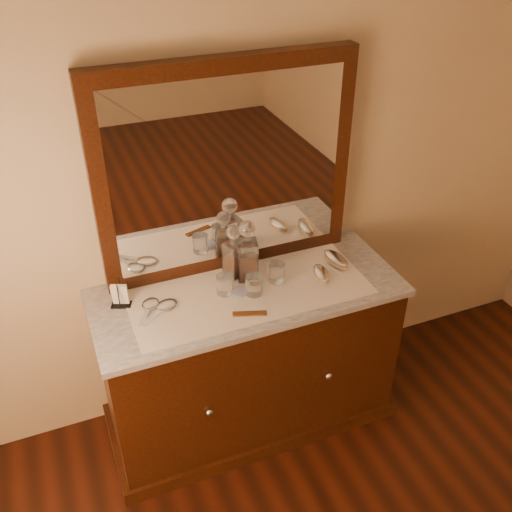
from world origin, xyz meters
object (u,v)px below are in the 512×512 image
at_px(decanter_left, 234,256).
at_px(pin_dish, 239,292).
at_px(napkin_rack, 120,296).
at_px(hand_mirror_inner, 164,307).
at_px(comb, 250,313).
at_px(dresser_cabinet, 249,360).
at_px(mirror_frame, 227,170).
at_px(brush_near, 321,274).
at_px(brush_far, 336,259).
at_px(decanter_right, 247,257).
at_px(hand_mirror_outer, 150,306).

bearing_deg(decanter_left, pin_dish, -102.50).
relative_size(napkin_rack, hand_mirror_inner, 0.66).
bearing_deg(comb, dresser_cabinet, 89.49).
height_order(napkin_rack, hand_mirror_inner, napkin_rack).
xyz_separation_m(mirror_frame, comb, (-0.06, -0.42, -0.49)).
bearing_deg(pin_dish, napkin_rack, 167.19).
bearing_deg(dresser_cabinet, brush_near, -7.08).
bearing_deg(mirror_frame, brush_far, -23.51).
xyz_separation_m(dresser_cabinet, mirror_frame, (0.00, 0.25, 0.94)).
xyz_separation_m(pin_dish, hand_mirror_inner, (-0.35, 0.02, 0.00)).
bearing_deg(brush_near, hand_mirror_inner, 176.34).
relative_size(dresser_cabinet, brush_far, 8.03).
bearing_deg(decanter_right, hand_mirror_inner, -168.72).
height_order(pin_dish, brush_near, brush_near).
bearing_deg(hand_mirror_outer, brush_near, -5.67).
bearing_deg(brush_near, hand_mirror_outer, 174.33).
relative_size(dresser_cabinet, brush_near, 8.98).
bearing_deg(napkin_rack, decanter_right, -1.64).
distance_m(mirror_frame, hand_mirror_inner, 0.67).
bearing_deg(hand_mirror_inner, hand_mirror_outer, 151.15).
distance_m(decanter_left, brush_near, 0.42).
bearing_deg(comb, pin_dish, 104.61).
xyz_separation_m(napkin_rack, decanter_right, (0.60, -0.02, 0.07)).
relative_size(decanter_right, brush_near, 1.97).
xyz_separation_m(mirror_frame, hand_mirror_inner, (-0.39, -0.24, -0.49)).
xyz_separation_m(pin_dish, brush_near, (0.40, -0.03, 0.01)).
bearing_deg(decanter_left, decanter_right, -44.31).
xyz_separation_m(napkin_rack, decanter_left, (0.55, 0.03, 0.05)).
bearing_deg(brush_far, napkin_rack, 176.20).
xyz_separation_m(dresser_cabinet, comb, (-0.06, -0.17, 0.45)).
bearing_deg(dresser_cabinet, mirror_frame, 90.00).
distance_m(decanter_left, hand_mirror_outer, 0.46).
bearing_deg(dresser_cabinet, brush_far, 4.39).
relative_size(decanter_left, decanter_right, 0.88).
distance_m(brush_far, hand_mirror_inner, 0.87).
distance_m(brush_near, hand_mirror_inner, 0.75).
bearing_deg(pin_dish, brush_far, 5.19).
distance_m(decanter_left, decanter_right, 0.07).
bearing_deg(pin_dish, decanter_left, 77.50).
relative_size(mirror_frame, napkin_rack, 9.09).
height_order(dresser_cabinet, napkin_rack, napkin_rack).
distance_m(pin_dish, decanter_right, 0.17).
distance_m(napkin_rack, brush_far, 1.04).
bearing_deg(decanter_left, dresser_cabinet, -83.45).
bearing_deg(comb, mirror_frame, 100.37).
bearing_deg(napkin_rack, brush_far, -3.80).
xyz_separation_m(comb, decanter_left, (0.04, 0.31, 0.10)).
xyz_separation_m(pin_dish, decanter_left, (0.03, 0.15, 0.10)).
distance_m(dresser_cabinet, decanter_left, 0.56).
bearing_deg(dresser_cabinet, pin_dish, -167.00).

